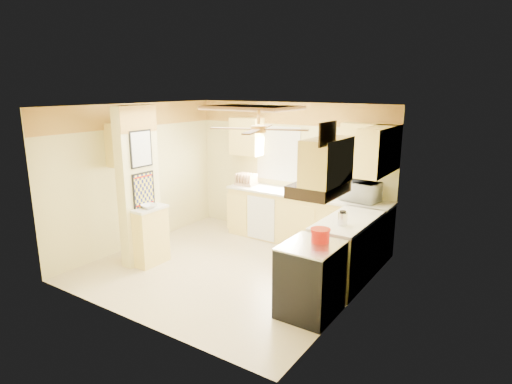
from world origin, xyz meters
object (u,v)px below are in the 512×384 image
Objects in this scene: stove at (310,279)px; dutch_oven at (320,235)px; bowl at (149,206)px; kettle at (343,218)px; microwave at (361,191)px.

dutch_oven reaches higher than stove.
kettle is (2.83, 0.86, 0.07)m from bowl.
microwave is (-0.19, 2.19, 0.64)m from stove.
microwave is 1.38m from kettle.
dutch_oven is 1.23× the size of kettle.
microwave is 2.94× the size of kettle.
stove is at bearing 0.59° from bowl.
dutch_oven is at bearing 73.72° from stove.
bowl is 2.96m from kettle.
microwave reaches higher than kettle.
bowl is (-2.59, -2.22, -0.14)m from microwave.
kettle is at bearing 16.98° from bowl.
stove is 3.95× the size of bowl.
kettle is (0.24, -1.35, -0.07)m from microwave.
dutch_oven is (0.24, -2.04, -0.10)m from microwave.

